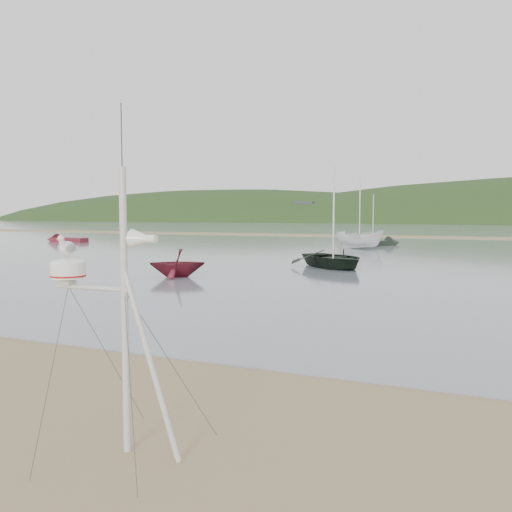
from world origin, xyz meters
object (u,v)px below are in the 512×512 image
at_px(boat_white, 360,224).
at_px(dinghy_red_far, 61,240).
at_px(sailboat_dark_mid, 383,243).
at_px(mast_rig, 120,370).
at_px(boat_red, 177,250).
at_px(boat_dark, 334,223).

bearing_deg(boat_white, dinghy_red_far, 95.35).
bearing_deg(sailboat_dark_mid, boat_white, -98.97).
bearing_deg(sailboat_dark_mid, mast_rig, -83.47).
bearing_deg(boat_red, boat_white, 144.19).
distance_m(mast_rig, dinghy_red_far, 57.21).
height_order(boat_red, boat_white, boat_white).
relative_size(mast_rig, boat_dark, 0.87).
relative_size(boat_red, dinghy_red_far, 0.48).
height_order(boat_white, dinghy_red_far, boat_white).
bearing_deg(dinghy_red_far, boat_red, -38.48).
bearing_deg(boat_red, mast_rig, 1.33).
xyz_separation_m(mast_rig, boat_dark, (-4.00, 24.70, 1.56)).
distance_m(mast_rig, boat_red, 19.73).
bearing_deg(boat_dark, sailboat_dark_mid, 47.76).
xyz_separation_m(boat_white, sailboat_dark_mid, (0.97, 6.15, -1.92)).
relative_size(mast_rig, sailboat_dark_mid, 0.83).
bearing_deg(mast_rig, boat_white, 98.75).
bearing_deg(sailboat_dark_mid, boat_red, -97.68).
bearing_deg(boat_white, mast_rig, -168.34).
distance_m(mast_rig, boat_dark, 25.07).
relative_size(boat_dark, boat_red, 1.96).
xyz_separation_m(boat_red, sailboat_dark_mid, (4.24, 31.46, -1.07)).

